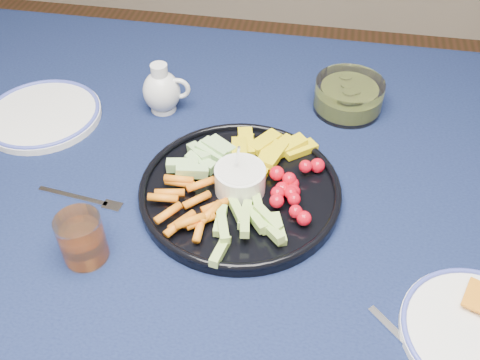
% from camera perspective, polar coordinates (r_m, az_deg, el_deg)
% --- Properties ---
extents(dining_table, '(1.67, 1.07, 0.75)m').
position_cam_1_polar(dining_table, '(0.95, 0.37, -5.09)').
color(dining_table, '#452A17').
rests_on(dining_table, ground).
extents(crudite_platter, '(0.33, 0.33, 0.11)m').
position_cam_1_polar(crudite_platter, '(0.87, -0.13, -0.73)').
color(crudite_platter, black).
rests_on(crudite_platter, dining_table).
extents(creamer_pitcher, '(0.09, 0.07, 0.10)m').
position_cam_1_polar(creamer_pitcher, '(1.05, -8.30, 9.40)').
color(creamer_pitcher, silver).
rests_on(creamer_pitcher, dining_table).
extents(pickle_bowl, '(0.13, 0.13, 0.06)m').
position_cam_1_polar(pickle_bowl, '(1.07, 11.48, 8.68)').
color(pickle_bowl, white).
rests_on(pickle_bowl, dining_table).
extents(juice_tumbler, '(0.07, 0.07, 0.08)m').
position_cam_1_polar(juice_tumbler, '(0.81, -16.44, -6.23)').
color(juice_tumbler, white).
rests_on(juice_tumbler, dining_table).
extents(fork_left, '(0.15, 0.03, 0.00)m').
position_cam_1_polar(fork_left, '(0.91, -16.02, -2.05)').
color(fork_left, silver).
rests_on(fork_left, dining_table).
extents(side_plate_extra, '(0.22, 0.22, 0.02)m').
position_cam_1_polar(side_plate_extra, '(1.10, -20.32, 6.59)').
color(side_plate_extra, white).
rests_on(side_plate_extra, dining_table).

